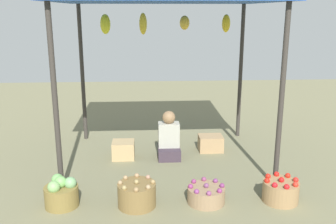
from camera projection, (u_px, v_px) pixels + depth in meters
ground_plane at (166, 158)px, 6.23m from camera, size 14.00×14.00×0.00m
market_stall_structure at (165, 13)px, 5.63m from camera, size 3.20×2.48×2.50m
vendor_person at (169, 140)px, 6.21m from camera, size 0.36×0.44×0.78m
basket_cabbages at (61, 193)px, 4.68m from camera, size 0.42×0.42×0.39m
basket_potatoes at (137, 194)px, 4.69m from camera, size 0.47×0.47×0.35m
basket_purple_onions at (206, 194)px, 4.78m from camera, size 0.47×0.47×0.26m
basket_red_tomatoes at (281, 191)px, 4.80m from camera, size 0.45×0.45×0.33m
wooden_crate_near_vendor at (211, 143)px, 6.55m from camera, size 0.41×0.32×0.27m
wooden_crate_stacked_rear at (123, 150)px, 6.22m from camera, size 0.36×0.34×0.28m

